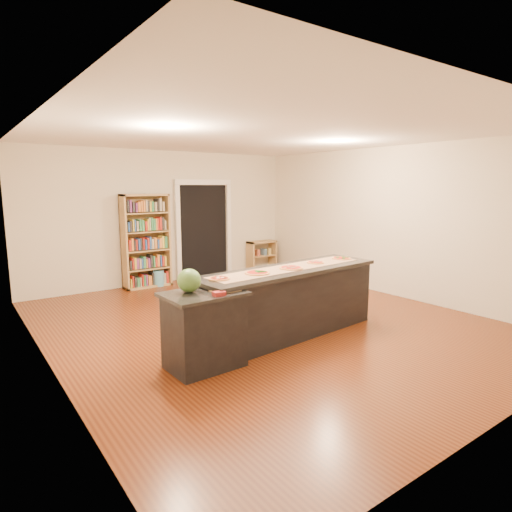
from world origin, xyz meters
TOP-DOWN VIEW (x-y plane):
  - room at (0.00, 0.00)m, footprint 6.00×7.00m
  - doorway at (0.90, 3.46)m, footprint 1.40×0.09m
  - kitchen_island at (-0.06, -0.65)m, footprint 2.87×0.78m
  - side_counter at (-1.55, -0.93)m, footprint 0.89×0.65m
  - bookshelf at (-0.54, 3.28)m, footprint 0.95×0.34m
  - low_shelf at (2.42, 3.29)m, footprint 0.73×0.31m
  - waste_bin at (-0.34, 3.20)m, footprint 0.22×0.22m
  - kraft_paper at (-0.06, -0.64)m, footprint 2.52×0.65m
  - watermelon at (-1.67, -0.82)m, footprint 0.27×0.27m
  - cutting_board at (-1.32, -1.02)m, footprint 0.31×0.21m
  - package_red at (-1.48, -1.15)m, footprint 0.14×0.11m
  - package_teal at (-1.23, -0.79)m, footprint 0.13×0.13m
  - pizza_a at (-1.21, -0.70)m, footprint 0.28×0.28m
  - pizza_b at (-0.63, -0.70)m, footprint 0.32×0.32m
  - pizza_c at (-0.06, -0.69)m, footprint 0.32×0.32m
  - pizza_d at (0.51, -0.58)m, footprint 0.27×0.27m
  - pizza_e at (1.08, -0.56)m, footprint 0.29×0.29m

SIDE VIEW (x-z plane):
  - waste_bin at x=-0.34m, z-range 0.00..0.33m
  - low_shelf at x=2.42m, z-range 0.00..0.73m
  - side_counter at x=-1.55m, z-range 0.00..0.89m
  - kitchen_island at x=-0.06m, z-range 0.00..0.95m
  - cutting_board at x=-1.32m, z-range 0.88..0.90m
  - package_red at x=-1.48m, z-range 0.88..0.93m
  - package_teal at x=-1.23m, z-range 0.88..0.93m
  - kraft_paper at x=-0.06m, z-range 0.95..0.95m
  - bookshelf at x=-0.54m, z-range 0.00..1.91m
  - pizza_a at x=-1.21m, z-range 0.95..0.97m
  - pizza_c at x=-0.06m, z-range 0.95..0.97m
  - pizza_e at x=1.08m, z-range 0.95..0.97m
  - pizza_b at x=-0.63m, z-range 0.95..0.97m
  - pizza_d at x=0.51m, z-range 0.95..0.97m
  - watermelon at x=-1.67m, z-range 0.88..1.15m
  - doorway at x=0.90m, z-range 0.10..2.31m
  - room at x=0.00m, z-range 0.00..2.80m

